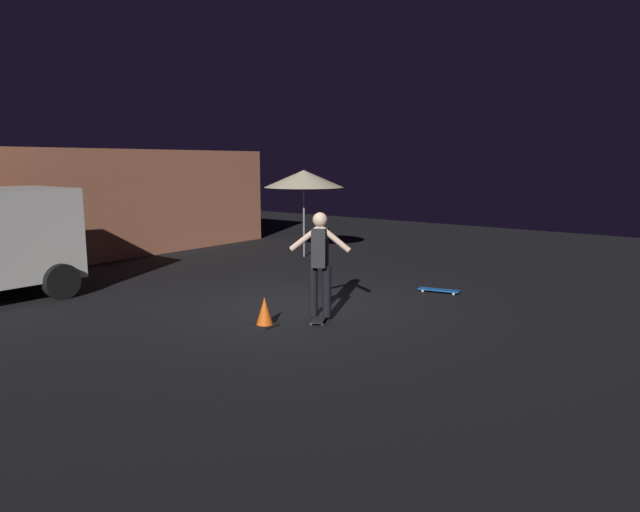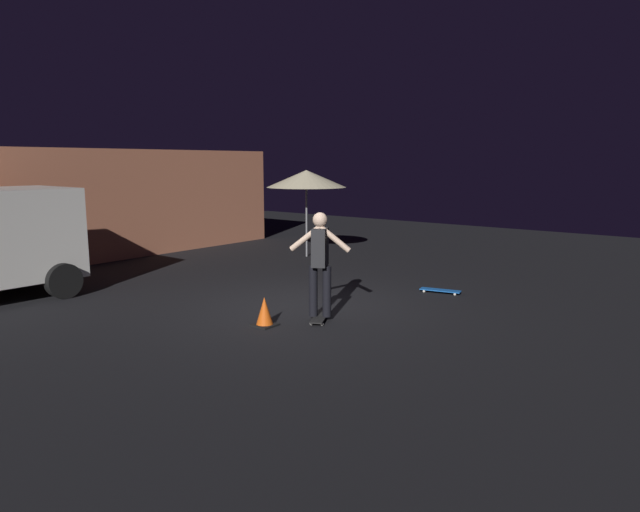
% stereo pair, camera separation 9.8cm
% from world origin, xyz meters
% --- Properties ---
extents(ground_plane, '(28.00, 28.00, 0.00)m').
position_xyz_m(ground_plane, '(0.00, 0.00, 0.00)').
color(ground_plane, black).
extents(low_building, '(12.77, 4.38, 2.84)m').
position_xyz_m(low_building, '(-0.22, 8.89, 1.42)').
color(low_building, '#B76B4C').
rests_on(low_building, ground_plane).
extents(patio_umbrella, '(2.10, 2.10, 2.30)m').
position_xyz_m(patio_umbrella, '(4.25, 3.30, 2.07)').
color(patio_umbrella, slate).
rests_on(patio_umbrella, ground_plane).
extents(skateboard_ridden, '(0.78, 0.54, 0.07)m').
position_xyz_m(skateboard_ridden, '(-0.42, -0.82, 0.06)').
color(skateboard_ridden, black).
rests_on(skateboard_ridden, ground_plane).
extents(skateboard_spare, '(0.36, 0.80, 0.07)m').
position_xyz_m(skateboard_spare, '(2.52, -1.48, 0.06)').
color(skateboard_spare, '#1959B2').
rests_on(skateboard_spare, ground_plane).
extents(skater, '(0.54, 0.91, 1.67)m').
position_xyz_m(skater, '(-0.42, -0.82, 1.04)').
color(skater, black).
rests_on(skater, skateboard_ridden).
extents(traffic_cone, '(0.34, 0.34, 0.46)m').
position_xyz_m(traffic_cone, '(-1.20, -0.34, 0.21)').
color(traffic_cone, black).
rests_on(traffic_cone, ground_plane).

